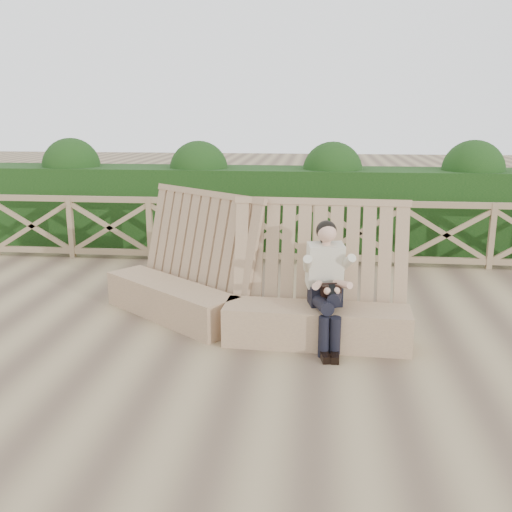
# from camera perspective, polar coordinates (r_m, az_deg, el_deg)

# --- Properties ---
(ground) EXTENTS (60.00, 60.00, 0.00)m
(ground) POSITION_cam_1_polar(r_m,az_deg,el_deg) (6.49, -0.84, -8.58)
(ground) COLOR brown
(ground) RESTS_ON ground
(bench) EXTENTS (3.82, 1.98, 1.57)m
(bench) POSITION_cam_1_polar(r_m,az_deg,el_deg) (6.78, -1.40, -4.02)
(bench) COLOR #8B6A4F
(bench) RESTS_ON ground
(woman) EXTENTS (0.45, 0.87, 1.38)m
(woman) POSITION_cam_1_polar(r_m,az_deg,el_deg) (6.25, 7.06, -2.41)
(woman) COLOR black
(woman) RESTS_ON ground
(guardrail) EXTENTS (10.10, 0.09, 1.10)m
(guardrail) POSITION_cam_1_polar(r_m,az_deg,el_deg) (9.67, 1.68, 2.50)
(guardrail) COLOR olive
(guardrail) RESTS_ON ground
(hedge) EXTENTS (12.00, 1.20, 1.50)m
(hedge) POSITION_cam_1_polar(r_m,az_deg,el_deg) (10.81, 2.20, 4.81)
(hedge) COLOR black
(hedge) RESTS_ON ground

